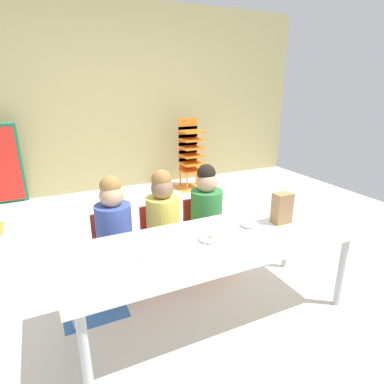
{
  "coord_description": "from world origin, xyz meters",
  "views": [
    {
      "loc": [
        -1.09,
        -2.5,
        1.52
      ],
      "look_at": [
        -0.21,
        -0.64,
        0.83
      ],
      "focal_mm": 30.1,
      "sensor_mm": 36.0,
      "label": 1
    }
  ],
  "objects_px": {
    "paper_bag_brown": "(282,208)",
    "donut_powdered_loose": "(249,224)",
    "craft_table": "(215,246)",
    "seated_child_near_camera": "(114,225)",
    "donut_powdered_on_plate": "(209,238)",
    "seated_child_middle_seat": "(163,216)",
    "seated_child_far_right": "(206,208)",
    "paper_plate_near_edge": "(209,241)",
    "kid_chair_orange_stack": "(191,150)",
    "paper_plate_center_table": "(149,255)"
  },
  "relations": [
    {
      "from": "paper_bag_brown",
      "to": "donut_powdered_loose",
      "type": "xyz_separation_m",
      "value": [
        -0.24,
        0.05,
        -0.09
      ]
    },
    {
      "from": "kid_chair_orange_stack",
      "to": "donut_powdered_on_plate",
      "type": "bearing_deg",
      "value": -113.12
    },
    {
      "from": "paper_bag_brown",
      "to": "donut_powdered_loose",
      "type": "distance_m",
      "value": 0.26
    },
    {
      "from": "craft_table",
      "to": "seated_child_middle_seat",
      "type": "height_order",
      "value": "seated_child_middle_seat"
    },
    {
      "from": "paper_plate_center_table",
      "to": "donut_powdered_on_plate",
      "type": "relative_size",
      "value": 1.45
    },
    {
      "from": "seated_child_middle_seat",
      "to": "donut_powdered_on_plate",
      "type": "height_order",
      "value": "seated_child_middle_seat"
    },
    {
      "from": "seated_child_middle_seat",
      "to": "seated_child_far_right",
      "type": "height_order",
      "value": "same"
    },
    {
      "from": "seated_child_near_camera",
      "to": "seated_child_middle_seat",
      "type": "distance_m",
      "value": 0.38
    },
    {
      "from": "paper_plate_near_edge",
      "to": "donut_powdered_loose",
      "type": "bearing_deg",
      "value": 13.49
    },
    {
      "from": "seated_child_near_camera",
      "to": "kid_chair_orange_stack",
      "type": "distance_m",
      "value": 2.74
    },
    {
      "from": "donut_powdered_loose",
      "to": "paper_plate_near_edge",
      "type": "bearing_deg",
      "value": -166.51
    },
    {
      "from": "donut_powdered_on_plate",
      "to": "paper_bag_brown",
      "type": "bearing_deg",
      "value": 3.77
    },
    {
      "from": "kid_chair_orange_stack",
      "to": "paper_plate_center_table",
      "type": "height_order",
      "value": "kid_chair_orange_stack"
    },
    {
      "from": "kid_chair_orange_stack",
      "to": "donut_powdered_on_plate",
      "type": "height_order",
      "value": "kid_chair_orange_stack"
    },
    {
      "from": "seated_child_near_camera",
      "to": "donut_powdered_on_plate",
      "type": "distance_m",
      "value": 0.75
    },
    {
      "from": "seated_child_middle_seat",
      "to": "paper_bag_brown",
      "type": "bearing_deg",
      "value": -37.64
    },
    {
      "from": "paper_bag_brown",
      "to": "craft_table",
      "type": "bearing_deg",
      "value": -176.88
    },
    {
      "from": "seated_child_middle_seat",
      "to": "donut_powdered_on_plate",
      "type": "distance_m",
      "value": 0.59
    },
    {
      "from": "paper_plate_center_table",
      "to": "seated_child_middle_seat",
      "type": "bearing_deg",
      "value": 62.87
    },
    {
      "from": "craft_table",
      "to": "seated_child_middle_seat",
      "type": "bearing_deg",
      "value": 104.03
    },
    {
      "from": "paper_bag_brown",
      "to": "donut_powdered_on_plate",
      "type": "height_order",
      "value": "paper_bag_brown"
    },
    {
      "from": "paper_plate_near_edge",
      "to": "donut_powdered_on_plate",
      "type": "relative_size",
      "value": 1.45
    },
    {
      "from": "seated_child_middle_seat",
      "to": "kid_chair_orange_stack",
      "type": "bearing_deg",
      "value": 59.8
    },
    {
      "from": "craft_table",
      "to": "seated_child_near_camera",
      "type": "bearing_deg",
      "value": 132.49
    },
    {
      "from": "donut_powdered_on_plate",
      "to": "donut_powdered_loose",
      "type": "height_order",
      "value": "donut_powdered_on_plate"
    },
    {
      "from": "seated_child_far_right",
      "to": "donut_powdered_on_plate",
      "type": "distance_m",
      "value": 0.65
    },
    {
      "from": "seated_child_far_right",
      "to": "donut_powdered_on_plate",
      "type": "xyz_separation_m",
      "value": [
        -0.29,
        -0.58,
        0.05
      ]
    },
    {
      "from": "seated_child_near_camera",
      "to": "kid_chair_orange_stack",
      "type": "relative_size",
      "value": 0.88
    },
    {
      "from": "seated_child_near_camera",
      "to": "donut_powdered_on_plate",
      "type": "relative_size",
      "value": 7.4
    },
    {
      "from": "kid_chair_orange_stack",
      "to": "donut_powdered_on_plate",
      "type": "distance_m",
      "value": 3.01
    },
    {
      "from": "craft_table",
      "to": "paper_bag_brown",
      "type": "bearing_deg",
      "value": 3.12
    },
    {
      "from": "kid_chair_orange_stack",
      "to": "paper_bag_brown",
      "type": "relative_size",
      "value": 4.73
    },
    {
      "from": "seated_child_far_right",
      "to": "paper_bag_brown",
      "type": "xyz_separation_m",
      "value": [
        0.32,
        -0.54,
        0.14
      ]
    },
    {
      "from": "seated_child_near_camera",
      "to": "seated_child_far_right",
      "type": "bearing_deg",
      "value": 0.0
    },
    {
      "from": "seated_child_near_camera",
      "to": "donut_powdered_loose",
      "type": "xyz_separation_m",
      "value": [
        0.84,
        -0.49,
        0.05
      ]
    },
    {
      "from": "donut_powdered_on_plate",
      "to": "donut_powdered_loose",
      "type": "relative_size",
      "value": 1.04
    },
    {
      "from": "paper_plate_near_edge",
      "to": "donut_powdered_on_plate",
      "type": "bearing_deg",
      "value": 0.0
    },
    {
      "from": "seated_child_near_camera",
      "to": "paper_plate_near_edge",
      "type": "bearing_deg",
      "value": -50.9
    },
    {
      "from": "seated_child_near_camera",
      "to": "paper_plate_near_edge",
      "type": "xyz_separation_m",
      "value": [
        0.47,
        -0.58,
        0.03
      ]
    },
    {
      "from": "seated_child_near_camera",
      "to": "donut_powdered_on_plate",
      "type": "height_order",
      "value": "seated_child_near_camera"
    },
    {
      "from": "craft_table",
      "to": "seated_child_middle_seat",
      "type": "relative_size",
      "value": 2.07
    },
    {
      "from": "kid_chair_orange_stack",
      "to": "paper_plate_center_table",
      "type": "xyz_separation_m",
      "value": [
        -1.57,
        -2.78,
        0.01
      ]
    },
    {
      "from": "donut_powdered_loose",
      "to": "kid_chair_orange_stack",
      "type": "bearing_deg",
      "value": 73.07
    },
    {
      "from": "seated_child_far_right",
      "to": "paper_bag_brown",
      "type": "relative_size",
      "value": 4.17
    },
    {
      "from": "paper_plate_near_edge",
      "to": "paper_plate_center_table",
      "type": "xyz_separation_m",
      "value": [
        -0.39,
        -0.01,
        0.0
      ]
    },
    {
      "from": "seated_child_middle_seat",
      "to": "paper_plate_near_edge",
      "type": "height_order",
      "value": "seated_child_middle_seat"
    },
    {
      "from": "craft_table",
      "to": "donut_powdered_loose",
      "type": "distance_m",
      "value": 0.33
    },
    {
      "from": "paper_plate_near_edge",
      "to": "kid_chair_orange_stack",
      "type": "bearing_deg",
      "value": 66.88
    },
    {
      "from": "seated_child_middle_seat",
      "to": "paper_bag_brown",
      "type": "distance_m",
      "value": 0.89
    },
    {
      "from": "paper_plate_center_table",
      "to": "paper_plate_near_edge",
      "type": "bearing_deg",
      "value": 1.57
    }
  ]
}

